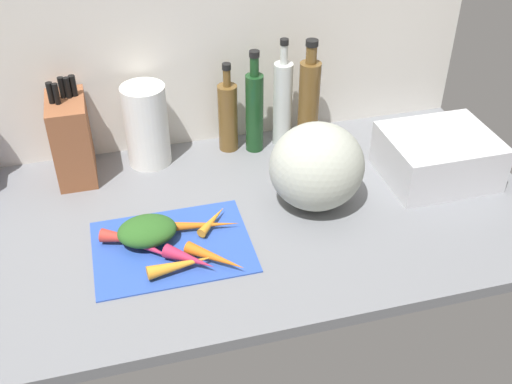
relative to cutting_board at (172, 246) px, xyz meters
The scene contains 19 objects.
ground_plane 13.45cm from the cutting_board, 42.42° to the left, with size 170.00×80.00×3.00cm, color slate.
wall_back 56.81cm from the cutting_board, 78.30° to the left, with size 170.00×3.00×60.00cm, color silver.
cutting_board is the anchor object (origin of this frame).
carrot_0 9.82cm from the cutting_board, 22.75° to the left, with size 2.25×2.25×16.23cm, color orange.
carrot_1 8.50cm from the cutting_board, 69.58° to the right, with size 3.32×3.32×12.55cm, color #B2264C.
carrot_2 9.39cm from the cutting_board, 84.49° to the right, with size 3.12×3.12×15.48cm, color orange.
carrot_3 5.42cm from the cutting_board, 160.25° to the right, with size 2.51×2.51×11.56cm, color #B2264C.
carrot_4 10.66cm from the cutting_board, 163.34° to the left, with size 3.33×3.33×12.51cm, color red.
carrot_5 12.39cm from the cutting_board, 45.43° to the right, with size 3.01×3.01×15.03cm, color orange.
carrot_6 12.05cm from the cutting_board, 25.26° to the left, with size 2.32×2.32×11.32cm, color orange.
carrot_greens_pile 6.82cm from the cutting_board, 150.62° to the left, with size 13.83×10.64×5.85cm, color #2D6023.
winter_squash 40.32cm from the cutting_board, 11.86° to the left, with size 23.80×22.42×22.21cm, color #B2B7A8.
knife_block 43.38cm from the cutting_board, 118.80° to the left, with size 9.80×16.81×28.21cm.
paper_towel_roll 40.07cm from the cutting_board, 90.44° to the left, with size 11.93×11.93×23.13cm, color white.
bottle_0 46.86cm from the cutting_board, 60.22° to the left, with size 5.59×5.59×26.46cm.
bottle_1 49.46cm from the cutting_board, 51.41° to the left, with size 5.11×5.11×30.19cm.
bottle_2 55.75cm from the cutting_board, 44.93° to the left, with size 5.38×5.38×32.29cm.
bottle_3 60.32cm from the cutting_board, 38.95° to the left, with size 6.05×6.05×31.75cm.
dish_rack 74.79cm from the cutting_board, ahead, with size 28.30×23.84×12.57cm, color silver.
Camera 1 is at (-19.16, -120.33, 95.70)cm, focal length 43.43 mm.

